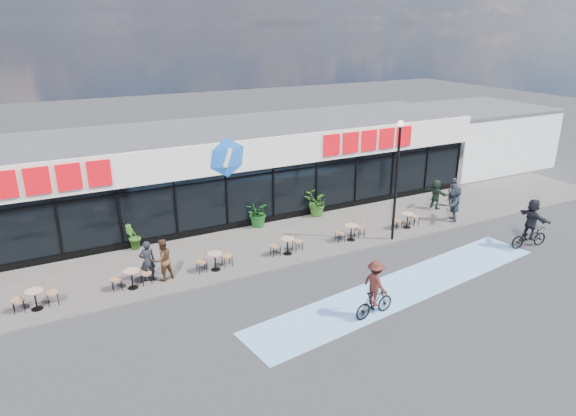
{
  "coord_description": "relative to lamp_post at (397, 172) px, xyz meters",
  "views": [
    {
      "loc": [
        -8.18,
        -15.07,
        9.63
      ],
      "look_at": [
        1.51,
        3.5,
        2.08
      ],
      "focal_mm": 32.0,
      "sensor_mm": 36.0,
      "label": 1
    }
  ],
  "objects": [
    {
      "name": "bistro_set_2",
      "position": [
        -11.78,
        0.91,
        -2.83
      ],
      "size": [
        1.54,
        0.62,
        0.9
      ],
      "color": "tan",
      "rests_on": "sidewalk"
    },
    {
      "name": "bistro_set_3",
      "position": [
        -8.44,
        0.91,
        -2.83
      ],
      "size": [
        1.54,
        0.62,
        0.9
      ],
      "color": "tan",
      "rests_on": "sidewalk"
    },
    {
      "name": "potted_plant_right",
      "position": [
        -1.61,
        4.32,
        -2.6
      ],
      "size": [
        1.37,
        1.24,
        1.37
      ],
      "primitive_type": "imported",
      "rotation": [
        0.0,
        0.0,
        2.99
      ],
      "color": "#2D5E1B",
      "rests_on": "sidewalk"
    },
    {
      "name": "building",
      "position": [
        -6.39,
        7.63,
        -1.04
      ],
      "size": [
        30.6,
        6.57,
        4.75
      ],
      "color": "black",
      "rests_on": "ground"
    },
    {
      "name": "patron_right",
      "position": [
        -10.53,
        0.95,
        -2.43
      ],
      "size": [
        0.98,
        0.86,
        1.71
      ],
      "primitive_type": "imported",
      "rotation": [
        0.0,
        0.0,
        3.44
      ],
      "color": "#4C2E1B",
      "rests_on": "sidewalk"
    },
    {
      "name": "bistro_set_6",
      "position": [
        1.56,
        0.91,
        -2.83
      ],
      "size": [
        1.54,
        0.62,
        0.9
      ],
      "color": "tan",
      "rests_on": "sidewalk"
    },
    {
      "name": "cyclist_b",
      "position": [
        5.07,
        -3.4,
        -2.36
      ],
      "size": [
        1.96,
        1.79,
        2.31
      ],
      "color": "black",
      "rests_on": "ground"
    },
    {
      "name": "potted_plant_left",
      "position": [
        -10.97,
        4.43,
        -2.68
      ],
      "size": [
        0.81,
        0.73,
        1.21
      ],
      "primitive_type": "imported",
      "rotation": [
        0.0,
        0.0,
        3.48
      ],
      "color": "#265317",
      "rests_on": "sidewalk"
    },
    {
      "name": "bike_lane",
      "position": [
        -2.39,
        -3.8,
        -3.38
      ],
      "size": [
        14.17,
        4.13,
        0.01
      ],
      "primitive_type": "cube",
      "rotation": [
        0.0,
        0.0,
        0.14
      ],
      "color": "#6FA1D3",
      "rests_on": "ground"
    },
    {
      "name": "neighbour_building",
      "position": [
        14.11,
        8.7,
        -1.32
      ],
      "size": [
        9.2,
        7.2,
        4.11
      ],
      "color": "white",
      "rests_on": "ground"
    },
    {
      "name": "patron_left",
      "position": [
        -11.08,
        1.16,
        -2.45
      ],
      "size": [
        0.63,
        0.43,
        1.67
      ],
      "primitive_type": "imported",
      "rotation": [
        0.0,
        0.0,
        3.19
      ],
      "color": "black",
      "rests_on": "sidewalk"
    },
    {
      "name": "pedestrian_a",
      "position": [
        5.91,
        2.23,
        -2.49
      ],
      "size": [
        0.57,
        0.68,
        1.58
      ],
      "primitive_type": "imported",
      "rotation": [
        0.0,
        0.0,
        -1.18
      ],
      "color": "black",
      "rests_on": "sidewalk"
    },
    {
      "name": "potted_plant_mid",
      "position": [
        -4.97,
        4.41,
        -2.6
      ],
      "size": [
        1.57,
        1.49,
        1.36
      ],
      "primitive_type": "imported",
      "rotation": [
        0.0,
        0.0,
        2.69
      ],
      "color": "#19581B",
      "rests_on": "sidewalk"
    },
    {
      "name": "bistro_set_4",
      "position": [
        -5.11,
        0.91,
        -2.83
      ],
      "size": [
        1.54,
        0.62,
        0.9
      ],
      "color": "tan",
      "rests_on": "sidewalk"
    },
    {
      "name": "sidewalk",
      "position": [
        -6.39,
        2.2,
        -3.33
      ],
      "size": [
        44.0,
        5.0,
        0.1
      ],
      "primitive_type": "cube",
      "color": "#57524D",
      "rests_on": "ground"
    },
    {
      "name": "pedestrian_b",
      "position": [
        4.79,
        2.35,
        -2.48
      ],
      "size": [
        0.72,
        1.55,
        1.61
      ],
      "primitive_type": "imported",
      "rotation": [
        0.0,
        0.0,
        1.74
      ],
      "color": "#1A2F21",
      "rests_on": "sidewalk"
    },
    {
      "name": "ground",
      "position": [
        -6.39,
        -2.3,
        -3.38
      ],
      "size": [
        120.0,
        120.0,
        0.0
      ],
      "primitive_type": "plane",
      "color": "#28282B",
      "rests_on": "ground"
    },
    {
      "name": "cyclist_a",
      "position": [
        -4.7,
        -4.92,
        -2.43
      ],
      "size": [
        1.71,
        1.13,
        2.11
      ],
      "color": "black",
      "rests_on": "ground"
    },
    {
      "name": "bistro_set_5",
      "position": [
        -1.78,
        0.91,
        -2.83
      ],
      "size": [
        1.54,
        0.62,
        0.9
      ],
      "color": "tan",
      "rests_on": "sidewalk"
    },
    {
      "name": "bistro_set_1",
      "position": [
        -15.11,
        0.91,
        -2.83
      ],
      "size": [
        1.54,
        0.62,
        0.9
      ],
      "color": "tan",
      "rests_on": "sidewalk"
    },
    {
      "name": "lamp_post",
      "position": [
        0.0,
        0.0,
        0.0
      ],
      "size": [
        0.28,
        0.28,
        5.57
      ],
      "color": "black",
      "rests_on": "sidewalk"
    },
    {
      "name": "pedestrian_c",
      "position": [
        4.34,
        0.52,
        -2.35
      ],
      "size": [
        1.62,
        1.61,
        1.87
      ],
      "primitive_type": "imported",
      "rotation": [
        0.0,
        0.0,
        3.92
      ],
      "color": "#2F3A49",
      "rests_on": "sidewalk"
    }
  ]
}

